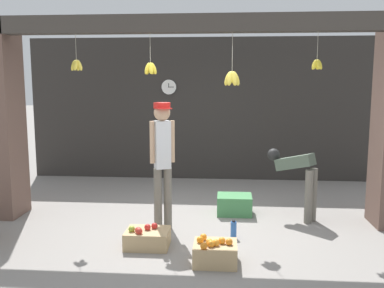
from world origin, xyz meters
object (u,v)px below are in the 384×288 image
water_bottle (234,230)px  fruit_crate_oranges (215,252)px  produce_box_green (234,205)px  shopkeeper (162,155)px  worker_stooping (298,175)px  wall_clock (169,87)px  fruit_crate_apples (147,238)px

water_bottle → fruit_crate_oranges: bearing=-105.2°
fruit_crate_oranges → produce_box_green: 1.86m
shopkeeper → water_bottle: bearing=142.0°
produce_box_green → water_bottle: size_ratio=2.18×
worker_stooping → wall_clock: size_ratio=3.18×
water_bottle → wall_clock: 4.05m
fruit_crate_oranges → wall_clock: size_ratio=1.52×
fruit_crate_oranges → wall_clock: 4.69m
fruit_crate_oranges → water_bottle: 0.84m
shopkeeper → wall_clock: 3.27m
fruit_crate_apples → water_bottle: (1.06, 0.39, -0.00)m
shopkeeper → fruit_crate_oranges: (0.74, -1.07, -0.92)m
shopkeeper → fruit_crate_oranges: shopkeeper is taller
produce_box_green → wall_clock: (-1.32, 2.36, 1.76)m
shopkeeper → produce_box_green: size_ratio=3.32×
water_bottle → produce_box_green: bearing=88.4°
fruit_crate_oranges → produce_box_green: (0.25, 1.84, 0.02)m
fruit_crate_apples → wall_clock: wall_clock is taller
fruit_crate_oranges → water_bottle: (0.22, 0.81, -0.01)m
shopkeeper → fruit_crate_oranges: 1.59m
worker_stooping → fruit_crate_oranges: size_ratio=2.10×
fruit_crate_oranges → fruit_crate_apples: size_ratio=0.91×
shopkeeper → wall_clock: (-0.33, 3.13, 0.87)m
water_bottle → wall_clock: bearing=110.8°
wall_clock → produce_box_green: bearing=-60.7°
fruit_crate_apples → produce_box_green: bearing=52.5°
worker_stooping → fruit_crate_oranges: (-1.17, -1.67, -0.55)m
fruit_crate_apples → wall_clock: 4.19m
shopkeeper → water_bottle: shopkeeper is taller
shopkeeper → produce_box_green: bearing=-164.8°
worker_stooping → fruit_crate_apples: 2.43m
shopkeeper → fruit_crate_apples: size_ratio=3.29×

